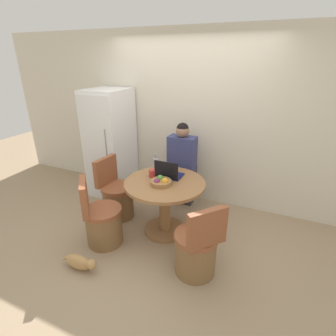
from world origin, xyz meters
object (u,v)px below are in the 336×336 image
Objects in this scene: refrigerator at (110,144)px; chair_near_left_corner at (102,223)px; cat at (80,262)px; fruit_bowl at (161,182)px; bottle at (156,165)px; chair_near_right_corner at (196,250)px; dining_table at (165,198)px; laptop at (169,174)px; person_seated at (183,162)px; chair_left_side at (117,198)px.

chair_near_left_corner is (0.69, -1.23, -0.58)m from refrigerator.
refrigerator is at bearing 110.99° from cat.
chair_near_left_corner is 1.96× the size of cat.
fruit_bowl is 0.98× the size of bottle.
dining_table is at bearing -90.00° from chair_near_right_corner.
refrigerator is 1.53m from dining_table.
laptop reaches higher than cat.
laptop is 0.24m from bottle.
refrigerator reaches higher than fruit_bowl.
bottle is at bearing -19.76° from laptop.
person_seated is at bearing 1.58° from refrigerator.
person_seated reaches higher than laptop.
laptop is 0.72× the size of cat.
fruit_bowl is (1.30, -0.79, -0.09)m from refrigerator.
laptop reaches higher than fruit_bowl.
dining_table is 0.33m from laptop.
dining_table is at bearing -90.00° from chair_left_side.
laptop is at bearing -96.53° from chair_near_right_corner.
bottle is 0.59× the size of cat.
chair_near_left_corner reaches higher than dining_table.
chair_left_side is 1.55m from chair_near_right_corner.
refrigerator is 1.17m from bottle.
chair_near_left_corner reaches higher than cat.
chair_left_side is 2.73× the size of laptop.
fruit_bowl is at bearing -96.93° from dining_table.
bottle is 1.50m from cat.
refrigerator is 3.86× the size of cat.
dining_table is at bearing -90.00° from chair_near_left_corner.
fruit_bowl is at bearing -84.51° from chair_near_right_corner.
dining_table is at bearing 95.05° from laptop.
cat is at bearing -119.28° from dining_table.
chair_near_left_corner is 1.02m from bottle.
person_seated is at bearing 70.87° from cat.
bottle is at bearing 125.39° from fruit_bowl.
chair_near_left_corner is (-1.23, 0.00, 0.00)m from chair_near_right_corner.
dining_table is 1.16× the size of chair_near_right_corner.
chair_near_right_corner is at bearing -41.86° from bottle.
cat is at bearing -162.47° from chair_left_side.
chair_near_right_corner is at bearing 20.06° from cat.
cat is (-0.56, -0.93, -0.69)m from fruit_bowl.
person_seated is 2.98× the size of cat.
laptop is at bearing 90.64° from fruit_bowl.
chair_near_left_corner reaches higher than fruit_bowl.
person_seated reaches higher than chair_near_right_corner.
chair_near_right_corner is 1.30m from cat.
fruit_bowl reaches higher than cat.
chair_near_left_corner is at bearing 93.27° from cat.
chair_near_right_corner is 1.27m from bottle.
person_seated reaches higher than chair_near_left_corner.
person_seated is at bearing -87.58° from laptop.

